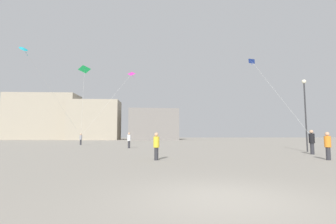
{
  "coord_description": "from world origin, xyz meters",
  "views": [
    {
      "loc": [
        -1.66,
        -5.62,
        1.42
      ],
      "look_at": [
        0.0,
        18.43,
        3.67
      ],
      "focal_mm": 26.64,
      "sensor_mm": 36.0,
      "label": 1
    }
  ],
  "objects_px": {
    "kite_cobalt_delta": "(253,62)",
    "kite_magenta_delta": "(130,76)",
    "person_in_yellow": "(156,145)",
    "building_left_hall": "(43,117)",
    "building_centre_hall": "(95,120)",
    "building_right_hall": "(153,125)",
    "person_in_black": "(312,141)",
    "kite_emerald_delta": "(84,70)",
    "person_in_grey": "(81,139)",
    "person_in_white": "(129,139)",
    "person_in_orange": "(328,145)",
    "kite_cyan_diamond": "(25,51)",
    "lamppost_east": "(305,104)"
  },
  "relations": [
    {
      "from": "kite_cobalt_delta",
      "to": "kite_magenta_delta",
      "type": "height_order",
      "value": "kite_cobalt_delta"
    },
    {
      "from": "person_in_yellow",
      "to": "building_left_hall",
      "type": "relative_size",
      "value": 0.07
    },
    {
      "from": "building_centre_hall",
      "to": "building_right_hall",
      "type": "distance_m",
      "value": 18.21
    },
    {
      "from": "building_left_hall",
      "to": "building_right_hall",
      "type": "xyz_separation_m",
      "value": [
        36.0,
        -2.95,
        -2.59
      ]
    },
    {
      "from": "building_left_hall",
      "to": "person_in_black",
      "type": "bearing_deg",
      "value": -54.43
    },
    {
      "from": "kite_emerald_delta",
      "to": "kite_magenta_delta",
      "type": "distance_m",
      "value": 6.77
    },
    {
      "from": "person_in_black",
      "to": "building_right_hall",
      "type": "bearing_deg",
      "value": -145.23
    },
    {
      "from": "person_in_grey",
      "to": "building_right_hall",
      "type": "height_order",
      "value": "building_right_hall"
    },
    {
      "from": "person_in_white",
      "to": "kite_emerald_delta",
      "type": "bearing_deg",
      "value": 137.1
    },
    {
      "from": "kite_emerald_delta",
      "to": "building_left_hall",
      "type": "height_order",
      "value": "building_left_hall"
    },
    {
      "from": "person_in_orange",
      "to": "person_in_white",
      "type": "xyz_separation_m",
      "value": [
        -12.54,
        14.17,
        0.07
      ]
    },
    {
      "from": "person_in_black",
      "to": "kite_cyan_diamond",
      "type": "distance_m",
      "value": 29.33
    },
    {
      "from": "building_left_hall",
      "to": "building_centre_hall",
      "type": "relative_size",
      "value": 1.47
    },
    {
      "from": "person_in_orange",
      "to": "person_in_yellow",
      "type": "xyz_separation_m",
      "value": [
        -9.82,
        0.64,
        -0.02
      ]
    },
    {
      "from": "building_left_hall",
      "to": "person_in_white",
      "type": "bearing_deg",
      "value": -59.61
    },
    {
      "from": "person_in_yellow",
      "to": "lamppost_east",
      "type": "bearing_deg",
      "value": -55.34
    },
    {
      "from": "person_in_grey",
      "to": "person_in_black",
      "type": "bearing_deg",
      "value": -97.4
    },
    {
      "from": "kite_emerald_delta",
      "to": "kite_cyan_diamond",
      "type": "distance_m",
      "value": 9.36
    },
    {
      "from": "person_in_yellow",
      "to": "building_right_hall",
      "type": "bearing_deg",
      "value": 9.11
    },
    {
      "from": "kite_cobalt_delta",
      "to": "kite_emerald_delta",
      "type": "bearing_deg",
      "value": -177.0
    },
    {
      "from": "person_in_white",
      "to": "building_right_hall",
      "type": "height_order",
      "value": "building_right_hall"
    },
    {
      "from": "building_left_hall",
      "to": "lamppost_east",
      "type": "height_order",
      "value": "building_left_hall"
    },
    {
      "from": "kite_cobalt_delta",
      "to": "lamppost_east",
      "type": "xyz_separation_m",
      "value": [
        -2.7,
        -16.88,
        -8.81
      ]
    },
    {
      "from": "person_in_grey",
      "to": "kite_cyan_diamond",
      "type": "distance_m",
      "value": 14.16
    },
    {
      "from": "kite_magenta_delta",
      "to": "building_centre_hall",
      "type": "distance_m",
      "value": 42.78
    },
    {
      "from": "person_in_grey",
      "to": "building_left_hall",
      "type": "height_order",
      "value": "building_left_hall"
    },
    {
      "from": "person_in_grey",
      "to": "person_in_yellow",
      "type": "bearing_deg",
      "value": -121.61
    },
    {
      "from": "person_in_orange",
      "to": "building_left_hall",
      "type": "xyz_separation_m",
      "value": [
        -45.49,
        70.34,
        6.51
      ]
    },
    {
      "from": "kite_cyan_diamond",
      "to": "kite_magenta_delta",
      "type": "height_order",
      "value": "kite_magenta_delta"
    },
    {
      "from": "person_in_orange",
      "to": "kite_cobalt_delta",
      "type": "relative_size",
      "value": 0.08
    },
    {
      "from": "person_in_grey",
      "to": "lamppost_east",
      "type": "relative_size",
      "value": 0.27
    },
    {
      "from": "kite_cyan_diamond",
      "to": "building_right_hall",
      "type": "distance_m",
      "value": 55.69
    },
    {
      "from": "kite_emerald_delta",
      "to": "kite_magenta_delta",
      "type": "height_order",
      "value": "kite_emerald_delta"
    },
    {
      "from": "building_left_hall",
      "to": "person_in_orange",
      "type": "bearing_deg",
      "value": -57.11
    },
    {
      "from": "building_centre_hall",
      "to": "person_in_orange",
      "type": "bearing_deg",
      "value": -67.06
    },
    {
      "from": "person_in_black",
      "to": "person_in_white",
      "type": "bearing_deg",
      "value": -100.24
    },
    {
      "from": "person_in_yellow",
      "to": "lamppost_east",
      "type": "distance_m",
      "value": 14.71
    },
    {
      "from": "kite_magenta_delta",
      "to": "lamppost_east",
      "type": "distance_m",
      "value": 25.38
    },
    {
      "from": "person_in_white",
      "to": "building_left_hall",
      "type": "bearing_deg",
      "value": 125.84
    },
    {
      "from": "person_in_yellow",
      "to": "building_left_hall",
      "type": "xyz_separation_m",
      "value": [
        -35.66,
        69.7,
        6.53
      ]
    },
    {
      "from": "person_in_yellow",
      "to": "kite_magenta_delta",
      "type": "distance_m",
      "value": 26.29
    },
    {
      "from": "person_in_orange",
      "to": "person_in_white",
      "type": "height_order",
      "value": "person_in_white"
    },
    {
      "from": "kite_cyan_diamond",
      "to": "lamppost_east",
      "type": "bearing_deg",
      "value": -14.83
    },
    {
      "from": "person_in_black",
      "to": "kite_magenta_delta",
      "type": "bearing_deg",
      "value": -118.8
    },
    {
      "from": "person_in_orange",
      "to": "lamppost_east",
      "type": "xyz_separation_m",
      "value": [
        3.16,
        6.76,
        3.19
      ]
    },
    {
      "from": "kite_cyan_diamond",
      "to": "building_centre_hall",
      "type": "bearing_deg",
      "value": 93.86
    },
    {
      "from": "kite_cobalt_delta",
      "to": "building_centre_hall",
      "type": "height_order",
      "value": "kite_cobalt_delta"
    },
    {
      "from": "person_in_black",
      "to": "kite_cobalt_delta",
      "type": "height_order",
      "value": "kite_cobalt_delta"
    },
    {
      "from": "person_in_orange",
      "to": "kite_cyan_diamond",
      "type": "height_order",
      "value": "kite_cyan_diamond"
    },
    {
      "from": "building_centre_hall",
      "to": "building_right_hall",
      "type": "height_order",
      "value": "building_centre_hall"
    }
  ]
}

